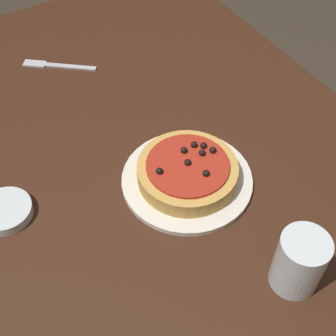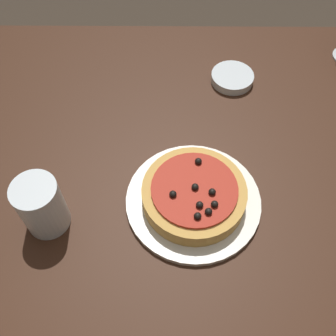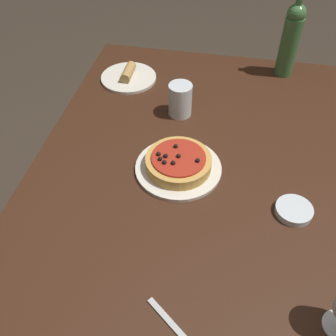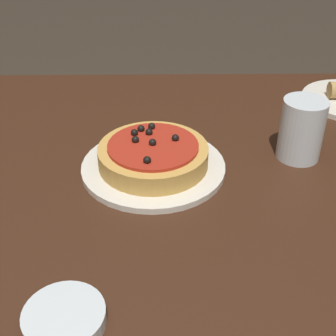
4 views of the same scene
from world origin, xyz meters
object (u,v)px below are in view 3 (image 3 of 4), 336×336
Objects in this scene: water_cup at (180,100)px; side_bowl at (294,210)px; dinner_plate at (178,168)px; pizza at (178,162)px; side_plate at (129,77)px; fork at (181,335)px; dining_table at (191,199)px; wine_bottle at (291,38)px.

water_cup reaches higher than side_bowl.
dinner_plate is at bearing 8.73° from water_cup.
pizza is 0.55m from side_plate.
water_cup is 0.56m from side_bowl.
water_cup is 0.54× the size of side_plate.
fork is at bearing 21.32° from side_plate.
side_plate is at bearing -127.32° from water_cup.
pizza is (0.00, -0.00, 0.03)m from dinner_plate.
side_plate is (-0.51, -0.34, 0.09)m from dining_table.
dinner_plate is 0.52m from fork.
pizza reaches higher than dinner_plate.
dining_table is 7.57× the size of pizza.
dining_table is 0.32m from side_bowl.
wine_bottle reaches higher than side_plate.
side_bowl is (0.74, 0.02, -0.14)m from wine_bottle.
side_plate is (-0.97, -0.38, 0.01)m from fork.
dining_table is 0.37m from water_cup.
side_bowl is at bearing 47.83° from side_plate.
side_plate is at bearing -148.63° from pizza.
water_cup is at bearing 137.78° from fork.
fork is at bearing 10.64° from pizza.
side_plate is at bearing 149.17° from fork.
pizza is 0.58× the size of wine_bottle.
dinner_plate is (-0.05, -0.05, 0.08)m from dining_table.
water_cup is (-0.33, -0.10, 0.14)m from dining_table.
dining_table is at bearing 16.19° from water_cup.
dinner_plate is 0.29m from water_cup.
wine_bottle is 0.75m from side_bowl.
pizza reaches higher than dining_table.
pizza is at bearing 138.48° from fork.
wine_bottle is 0.65m from side_plate.
wine_bottle is at bearing -178.35° from side_bowl.
water_cup is (0.35, -0.37, -0.09)m from wine_bottle.
water_cup is at bearing 52.68° from side_plate.
water_cup is 1.14× the size of side_bowl.
dinner_plate is at bearing 138.45° from fork.
wine_bottle is at bearing 116.25° from fork.
dinner_plate is at bearing -107.10° from side_bowl.
pizza is 0.52m from fork.
wine_bottle is (-0.68, 0.28, 0.23)m from dining_table.
water_cup is (-0.28, -0.04, 0.03)m from pizza.
dining_table is 0.77m from wine_bottle.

